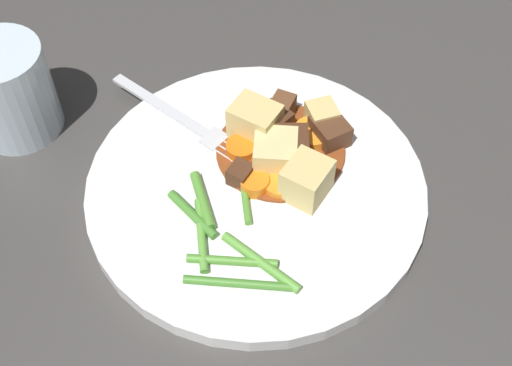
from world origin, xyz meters
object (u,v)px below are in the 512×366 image
Objects in this scene: potato_chunk_2 at (307,177)px; dinner_plate at (256,188)px; carrot_slice_5 at (294,172)px; carrot_slice_7 at (260,148)px; carrot_slice_4 at (313,134)px; water_glass at (9,91)px; meat_chunk_1 at (272,123)px; potato_chunk_0 at (255,122)px; carrot_slice_0 at (280,181)px; meat_chunk_4 at (330,131)px; carrot_slice_3 at (241,149)px; carrot_slice_2 at (250,116)px; potato_chunk_3 at (275,153)px; meat_chunk_0 at (282,109)px; meat_chunk_3 at (291,146)px; meat_chunk_2 at (241,172)px; carrot_slice_6 at (256,184)px; potato_chunk_1 at (322,117)px; fork at (189,123)px; carrot_slice_1 at (279,143)px.

dinner_plate is at bearing 93.77° from potato_chunk_2.
carrot_slice_7 is at bearing 60.18° from carrot_slice_5.
carrot_slice_4 is 0.40× the size of water_glass.
dinner_plate is 9.78× the size of meat_chunk_1.
carrot_slice_7 is at bearing -155.83° from potato_chunk_0.
carrot_slice_7 is at bearing 39.50° from carrot_slice_0.
carrot_slice_3 is at bearing 115.19° from meat_chunk_4.
meat_chunk_4 reaches higher than carrot_slice_2.
carrot_slice_2 is at bearing 36.09° from potato_chunk_3.
carrot_slice_7 reaches higher than carrot_slice_0.
meat_chunk_0 is 0.05m from meat_chunk_3.
meat_chunk_2 is at bearing 90.75° from potato_chunk_2.
potato_chunk_0 reaches higher than potato_chunk_3.
carrot_slice_3 is 0.04m from meat_chunk_3.
carrot_slice_6 is 0.06m from potato_chunk_0.
carrot_slice_2 is 1.13× the size of meat_chunk_3.
carrot_slice_4 is 1.38× the size of potato_chunk_1.
meat_chunk_4 is at bearing -47.16° from meat_chunk_2.
water_glass is (-0.03, 0.28, 0.02)m from meat_chunk_4.
potato_chunk_0 reaches higher than meat_chunk_2.
potato_chunk_2 is (0.00, -0.04, 0.02)m from dinner_plate.
meat_chunk_1 is at bearing 41.22° from meat_chunk_3.
meat_chunk_0 is 0.05m from meat_chunk_4.
fork is (0.02, 0.07, -0.00)m from carrot_slice_7.
water_glass is (0.03, 0.27, 0.01)m from potato_chunk_2.
carrot_slice_2 is 0.88× the size of potato_chunk_2.
water_glass reaches higher than potato_chunk_2.
fork is at bearing 53.38° from carrot_slice_6.
potato_chunk_0 is at bearing 73.98° from carrot_slice_1.
carrot_slice_7 is 0.91× the size of meat_chunk_3.
fork is at bearing 102.12° from potato_chunk_1.
meat_chunk_2 is at bearing -166.44° from carrot_slice_3.
potato_chunk_1 is (0.06, -0.01, 0.01)m from carrot_slice_5.
carrot_slice_2 is 0.09m from potato_chunk_2.
meat_chunk_3 is (0.01, -0.01, -0.00)m from potato_chunk_3.
water_glass reaches higher than carrot_slice_4.
carrot_slice_4 is 0.27m from water_glass.
carrot_slice_2 and carrot_slice_5 have the same top height.
meat_chunk_3 reaches higher than meat_chunk_1.
carrot_slice_6 is 0.09m from potato_chunk_1.
carrot_slice_6 reaches higher than carrot_slice_1.
carrot_slice_3 and carrot_slice_7 have the same top height.
carrot_slice_4 is at bearing -60.28° from carrot_slice_1.
meat_chunk_2 is at bearing 143.21° from potato_chunk_1.
potato_chunk_3 reaches higher than carrot_slice_3.
potato_chunk_3 is 1.65× the size of meat_chunk_0.
potato_chunk_1 is at bearing -11.81° from carrot_slice_5.
potato_chunk_0 is 0.03m from meat_chunk_0.
meat_chunk_1 is (0.05, 0.03, 0.00)m from carrot_slice_5.
potato_chunk_2 reaches higher than meat_chunk_3.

